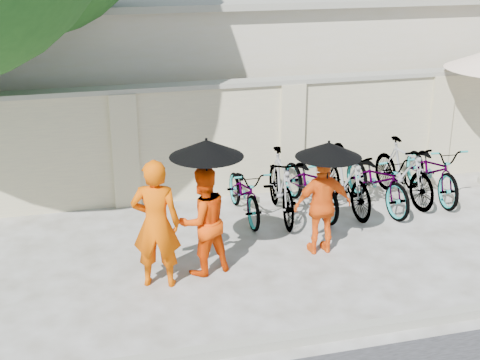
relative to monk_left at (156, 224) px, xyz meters
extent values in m
plane|color=silver|center=(0.90, -0.13, -0.89)|extent=(80.00, 80.00, 0.00)
cube|color=gray|center=(0.90, -1.83, -0.83)|extent=(40.00, 0.16, 0.12)
cube|color=beige|center=(1.90, 3.07, 0.11)|extent=(20.00, 0.30, 2.00)
cube|color=#C0B693|center=(2.90, 6.87, 0.71)|extent=(14.00, 6.00, 3.20)
imported|color=#E85400|center=(0.00, 0.00, 0.00)|extent=(0.74, 0.59, 1.78)
imported|color=#EA4003|center=(0.67, 0.19, -0.12)|extent=(0.88, 0.77, 1.55)
cylinder|color=black|center=(0.72, 0.11, 0.47)|extent=(0.02, 0.02, 0.96)
cone|color=black|center=(0.72, 0.11, 0.95)|extent=(0.99, 0.99, 0.23)
imported|color=#FF5E10|center=(2.50, 0.37, -0.15)|extent=(0.87, 0.38, 1.48)
cylinder|color=black|center=(2.52, 0.29, 0.34)|extent=(0.02, 0.02, 0.78)
cone|color=black|center=(2.52, 0.29, 0.73)|extent=(0.95, 0.95, 0.22)
imported|color=gray|center=(1.74, 1.93, -0.44)|extent=(0.63, 1.73, 0.91)
imported|color=gray|center=(2.32, 1.77, -0.32)|extent=(0.74, 1.93, 1.13)
imported|color=gray|center=(2.91, 1.92, -0.38)|extent=(0.92, 2.01, 1.02)
imported|color=gray|center=(3.49, 1.79, -0.34)|extent=(0.62, 1.86, 1.10)
imported|color=gray|center=(4.08, 1.77, -0.38)|extent=(0.90, 2.00, 1.02)
imported|color=gray|center=(4.66, 1.95, -0.34)|extent=(0.70, 1.87, 1.09)
imported|color=gray|center=(5.25, 1.97, -0.38)|extent=(0.78, 1.98, 1.02)
camera|label=1|loc=(-1.01, -8.07, 3.56)|focal=50.00mm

